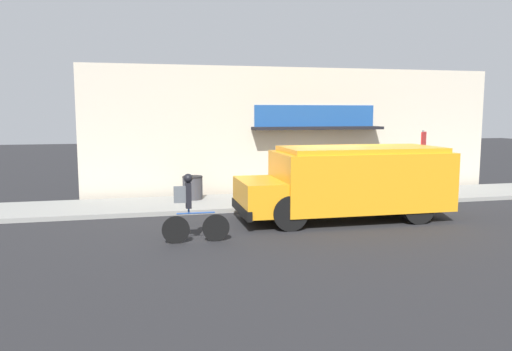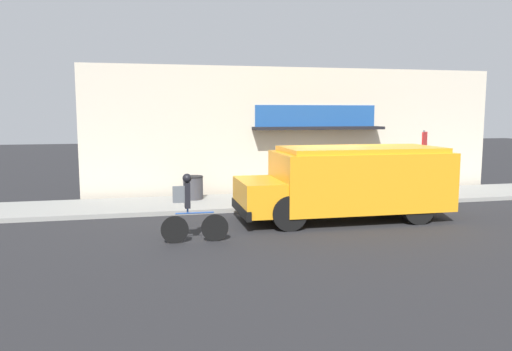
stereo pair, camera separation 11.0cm
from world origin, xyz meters
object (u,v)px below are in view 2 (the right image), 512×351
at_px(trash_bin, 193,188).
at_px(stop_sign_post, 424,152).
at_px(school_bus, 350,181).
at_px(cyclist, 189,209).

bearing_deg(trash_bin, stop_sign_post, -9.26).
bearing_deg(trash_bin, school_bus, -41.24).
distance_m(stop_sign_post, trash_bin, 7.62).
bearing_deg(cyclist, school_bus, 19.65).
xyz_separation_m(school_bus, stop_sign_post, (3.55, 2.20, 0.53)).
height_order(school_bus, trash_bin, school_bus).
bearing_deg(stop_sign_post, trash_bin, 170.74).
bearing_deg(stop_sign_post, cyclist, -155.27).
xyz_separation_m(school_bus, trash_bin, (-3.89, 3.41, -0.56)).
height_order(cyclist, trash_bin, cyclist).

